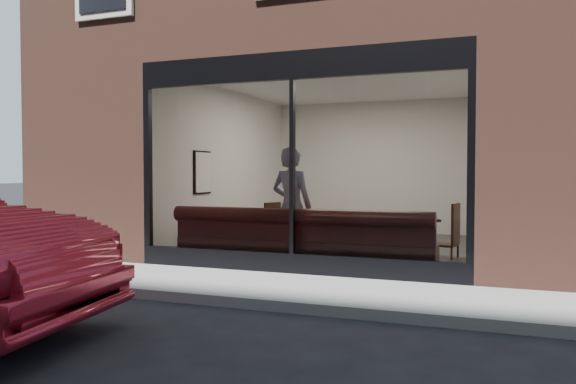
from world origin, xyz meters
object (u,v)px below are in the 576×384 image
at_px(cafe_table_left, 226,213).
at_px(cafe_chair_right, 444,245).
at_px(person, 292,206).
at_px(cafe_table_right, 417,219).
at_px(banquette, 301,255).
at_px(cafe_chair_left, 265,242).

bearing_deg(cafe_table_left, cafe_chair_right, 12.42).
bearing_deg(cafe_table_left, person, -26.16).
relative_size(person, cafe_table_right, 3.21).
bearing_deg(cafe_chair_right, banquette, 55.95).
relative_size(cafe_table_left, cafe_chair_right, 1.59).
bearing_deg(cafe_chair_left, cafe_table_left, 30.37).
distance_m(person, cafe_table_left, 1.72).
height_order(cafe_table_left, cafe_chair_right, cafe_table_left).
xyz_separation_m(banquette, cafe_chair_left, (-1.06, 1.10, 0.01)).
bearing_deg(banquette, cafe_table_right, 28.12).
distance_m(cafe_table_left, cafe_chair_right, 3.84).
bearing_deg(banquette, cafe_chair_right, 43.51).
distance_m(banquette, cafe_table_right, 1.88).
bearing_deg(cafe_chair_left, banquette, 157.63).
xyz_separation_m(banquette, cafe_chair_right, (1.93, 1.83, 0.01)).
distance_m(cafe_table_left, cafe_chair_left, 0.89).
xyz_separation_m(person, cafe_table_left, (-1.53, 0.75, -0.20)).
bearing_deg(person, cafe_table_right, -152.11).
distance_m(banquette, person, 0.80).
relative_size(banquette, cafe_table_right, 6.86).
bearing_deg(cafe_chair_right, person, 48.17).
bearing_deg(cafe_chair_left, cafe_table_right, -161.70).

